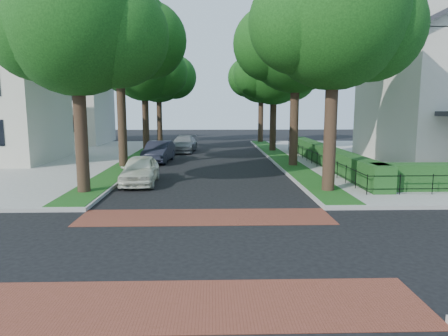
{
  "coord_description": "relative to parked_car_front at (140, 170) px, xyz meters",
  "views": [
    {
      "loc": [
        0.27,
        -10.65,
        3.88
      ],
      "look_at": [
        0.69,
        4.34,
        1.6
      ],
      "focal_mm": 32.0,
      "sensor_mm": 36.0,
      "label": 1
    }
  ],
  "objects": [
    {
      "name": "tree_right_near",
      "position": [
        9.07,
        -2.35,
        6.9
      ],
      "size": [
        7.75,
        6.67,
        10.66
      ],
      "color": "black",
      "rests_on": "sidewalk_ne"
    },
    {
      "name": "tree_right_mid",
      "position": [
        9.08,
        5.66,
        7.26
      ],
      "size": [
        8.25,
        7.09,
        11.22
      ],
      "color": "black",
      "rests_on": "sidewalk_ne"
    },
    {
      "name": "tree_left_mid",
      "position": [
        -1.92,
        5.65,
        7.62
      ],
      "size": [
        8.0,
        6.88,
        11.48
      ],
      "color": "black",
      "rests_on": "sidewalk_nw"
    },
    {
      "name": "parked_car_middle",
      "position": [
        -0.13,
        8.2,
        0.02
      ],
      "size": [
        1.96,
        4.66,
        1.5
      ],
      "primitive_type": "imported",
      "rotation": [
        0.0,
        0.0,
        -0.08
      ],
      "color": "#1F212E",
      "rests_on": "ground"
    },
    {
      "name": "parked_car_rear",
      "position": [
        1.17,
        14.85,
        -0.02
      ],
      "size": [
        2.39,
        5.0,
        1.4
      ],
      "primitive_type": "imported",
      "rotation": [
        0.0,
        0.0,
        -0.09
      ],
      "color": "gray",
      "rests_on": "ground"
    },
    {
      "name": "hedge_main_road",
      "position": [
        11.17,
        5.41,
        0.02
      ],
      "size": [
        1.0,
        18.0,
        1.2
      ],
      "primitive_type": "cube",
      "color": "#143C16",
      "rests_on": "sidewalk_ne"
    },
    {
      "name": "tree_left_near",
      "position": [
        -1.93,
        -2.36,
        6.54
      ],
      "size": [
        7.5,
        6.45,
        10.2
      ],
      "color": "black",
      "rests_on": "sidewalk_nw"
    },
    {
      "name": "house_left_far",
      "position": [
        -12.02,
        22.41,
        4.31
      ],
      "size": [
        10.0,
        9.0,
        10.14
      ],
      "color": "beige",
      "rests_on": "sidewalk_nw"
    },
    {
      "name": "tree_right_back",
      "position": [
        9.07,
        23.64,
        6.54
      ],
      "size": [
        7.5,
        6.45,
        10.2
      ],
      "color": "black",
      "rests_on": "sidewalk_ne"
    },
    {
      "name": "ground",
      "position": [
        3.47,
        -9.59,
        -0.73
      ],
      "size": [
        120.0,
        120.0,
        0.0
      ],
      "primitive_type": "plane",
      "color": "black",
      "rests_on": "ground"
    },
    {
      "name": "tree_right_far",
      "position": [
        9.07,
        14.63,
        6.18
      ],
      "size": [
        7.25,
        6.23,
        9.74
      ],
      "color": "black",
      "rests_on": "sidewalk_ne"
    },
    {
      "name": "crosswalk_far",
      "position": [
        3.47,
        -6.39,
        -0.72
      ],
      "size": [
        9.0,
        2.2,
        0.01
      ],
      "primitive_type": "cube",
      "color": "brown",
      "rests_on": "ground"
    },
    {
      "name": "grass_strip_ne",
      "position": [
        8.87,
        9.51,
        -0.57
      ],
      "size": [
        1.6,
        29.8,
        0.02
      ],
      "primitive_type": "cube",
      "color": "#154413",
      "rests_on": "sidewalk_ne"
    },
    {
      "name": "grass_strip_nw",
      "position": [
        -1.93,
        9.51,
        -0.57
      ],
      "size": [
        1.6,
        29.8,
        0.02
      ],
      "primitive_type": "cube",
      "color": "#154413",
      "rests_on": "sidewalk_nw"
    },
    {
      "name": "crosswalk_near",
      "position": [
        3.47,
        -12.79,
        -0.72
      ],
      "size": [
        9.0,
        2.2,
        0.01
      ],
      "primitive_type": "cube",
      "color": "brown",
      "rests_on": "ground"
    },
    {
      "name": "fence_main_road",
      "position": [
        10.37,
        5.41,
        -0.13
      ],
      "size": [
        0.06,
        18.0,
        0.9
      ],
      "primitive_type": null,
      "color": "black",
      "rests_on": "sidewalk_ne"
    },
    {
      "name": "parked_car_front",
      "position": [
        0.0,
        0.0,
        0.0
      ],
      "size": [
        1.87,
        4.32,
        1.45
      ],
      "primitive_type": "imported",
      "rotation": [
        0.0,
        0.0,
        0.04
      ],
      "color": "silver",
      "rests_on": "ground"
    },
    {
      "name": "tree_left_far",
      "position": [
        -1.93,
        14.63,
        6.39
      ],
      "size": [
        7.0,
        6.02,
        9.86
      ],
      "color": "black",
      "rests_on": "sidewalk_nw"
    },
    {
      "name": "tree_left_back",
      "position": [
        -1.93,
        23.65,
        6.69
      ],
      "size": [
        7.75,
        6.66,
        10.44
      ],
      "color": "black",
      "rests_on": "sidewalk_nw"
    }
  ]
}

